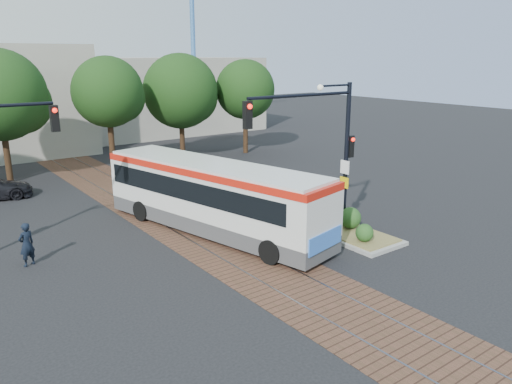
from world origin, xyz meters
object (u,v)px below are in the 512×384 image
(traffic_island, at_px, (340,225))
(officer, at_px, (27,244))
(city_bus, at_px, (212,194))
(signal_pole_main, at_px, (326,137))

(traffic_island, distance_m, officer, 12.17)
(officer, bearing_deg, city_bus, 151.79)
(city_bus, distance_m, signal_pole_main, 5.23)
(traffic_island, relative_size, officer, 3.26)
(city_bus, relative_size, traffic_island, 2.18)
(city_bus, height_order, traffic_island, city_bus)
(officer, bearing_deg, signal_pole_main, 137.44)
(city_bus, height_order, signal_pole_main, signal_pole_main)
(traffic_island, xyz_separation_m, officer, (-11.41, 4.21, 0.47))
(city_bus, relative_size, signal_pole_main, 1.89)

